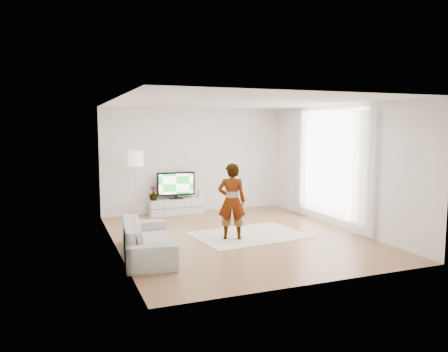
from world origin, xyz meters
name	(u,v)px	position (x,y,z in m)	size (l,w,h in m)	color
floor	(237,236)	(0.00, 0.00, 0.00)	(6.00, 6.00, 0.00)	#AB744D
ceiling	(238,102)	(0.00, 0.00, 2.80)	(6.00, 6.00, 0.00)	white
wall_left	(115,175)	(-2.50, 0.00, 1.40)	(0.02, 6.00, 2.80)	white
wall_right	(338,166)	(2.50, 0.00, 1.40)	(0.02, 6.00, 2.80)	white
wall_back	(194,160)	(0.00, 3.00, 1.40)	(5.00, 0.02, 2.80)	white
wall_front	(319,190)	(0.00, -3.00, 1.40)	(5.00, 0.02, 2.80)	white
window	(330,163)	(2.48, 0.30, 1.45)	(0.01, 2.60, 2.50)	white
curtain_near	(364,173)	(2.40, -1.00, 1.35)	(0.04, 0.70, 2.60)	white
curtain_far	(298,163)	(2.40, 1.60, 1.35)	(0.04, 0.70, 2.60)	white
media_console	(177,206)	(-0.58, 2.76, 0.20)	(1.44, 0.41, 0.41)	silver
television	(176,184)	(-0.58, 2.79, 0.79)	(1.02, 0.20, 0.71)	black
game_console	(199,193)	(0.05, 2.76, 0.52)	(0.08, 0.17, 0.22)	white
potted_plant	(153,193)	(-1.19, 2.77, 0.59)	(0.21, 0.21, 0.38)	#3F7238
rug	(249,235)	(0.27, 0.00, 0.01)	(2.28, 1.64, 0.01)	beige
player	(232,201)	(-0.20, -0.17, 0.79)	(0.57, 0.37, 1.56)	#334772
sofa	(148,239)	(-2.04, -0.68, 0.31)	(2.12, 0.83, 0.62)	#B4B3AF
floor_lamp	(136,162)	(-1.68, 2.50, 1.45)	(0.38, 0.38, 1.71)	silver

